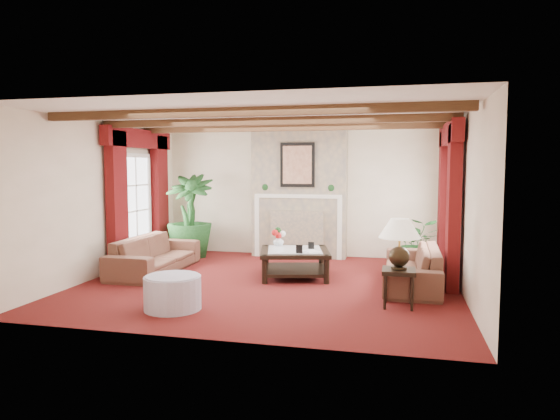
% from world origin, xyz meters
% --- Properties ---
extents(floor, '(6.00, 6.00, 0.00)m').
position_xyz_m(floor, '(0.00, 0.00, 0.00)').
color(floor, '#400C0B').
rests_on(floor, ground).
extents(ceiling, '(6.00, 6.00, 0.00)m').
position_xyz_m(ceiling, '(0.00, 0.00, 2.70)').
color(ceiling, white).
rests_on(ceiling, floor).
extents(back_wall, '(6.00, 0.02, 2.70)m').
position_xyz_m(back_wall, '(0.00, 2.75, 1.35)').
color(back_wall, beige).
rests_on(back_wall, ground).
extents(left_wall, '(0.02, 5.50, 2.70)m').
position_xyz_m(left_wall, '(-3.00, 0.00, 1.35)').
color(left_wall, beige).
rests_on(left_wall, ground).
extents(right_wall, '(0.02, 5.50, 2.70)m').
position_xyz_m(right_wall, '(3.00, 0.00, 1.35)').
color(right_wall, beige).
rests_on(right_wall, ground).
extents(ceiling_beams, '(6.00, 3.00, 0.12)m').
position_xyz_m(ceiling_beams, '(0.00, 0.00, 2.64)').
color(ceiling_beams, '#331B10').
rests_on(ceiling_beams, ceiling).
extents(fireplace, '(2.00, 0.52, 2.70)m').
position_xyz_m(fireplace, '(0.00, 2.55, 2.70)').
color(fireplace, tan).
rests_on(fireplace, ground).
extents(french_door_left, '(0.10, 1.10, 2.16)m').
position_xyz_m(french_door_left, '(-2.97, 1.00, 2.13)').
color(french_door_left, white).
rests_on(french_door_left, ground).
extents(french_door_right, '(0.10, 1.10, 2.16)m').
position_xyz_m(french_door_right, '(2.97, 1.00, 2.13)').
color(french_door_right, white).
rests_on(french_door_right, ground).
extents(curtains_left, '(0.20, 2.40, 2.55)m').
position_xyz_m(curtains_left, '(-2.86, 1.00, 2.55)').
color(curtains_left, '#4A090D').
rests_on(curtains_left, ground).
extents(curtains_right, '(0.20, 2.40, 2.55)m').
position_xyz_m(curtains_right, '(2.86, 1.00, 2.55)').
color(curtains_right, '#4A090D').
rests_on(curtains_right, ground).
extents(sofa_left, '(2.20, 0.65, 0.86)m').
position_xyz_m(sofa_left, '(-2.26, 0.40, 0.43)').
color(sofa_left, '#3F111E').
rests_on(sofa_left, ground).
extents(sofa_right, '(2.17, 0.67, 0.85)m').
position_xyz_m(sofa_right, '(2.27, 0.38, 0.42)').
color(sofa_right, '#3F111E').
rests_on(sofa_right, ground).
extents(potted_palm, '(1.29, 1.93, 0.98)m').
position_xyz_m(potted_palm, '(-2.24, 1.95, 0.49)').
color(potted_palm, black).
rests_on(potted_palm, ground).
extents(small_plant, '(1.03, 1.11, 0.75)m').
position_xyz_m(small_plant, '(2.40, 1.83, 0.37)').
color(small_plant, black).
rests_on(small_plant, ground).
extents(coffee_table, '(1.40, 1.40, 0.48)m').
position_xyz_m(coffee_table, '(0.31, 0.56, 0.24)').
color(coffee_table, black).
rests_on(coffee_table, ground).
extents(side_table, '(0.54, 0.54, 0.52)m').
position_xyz_m(side_table, '(2.06, -0.92, 0.26)').
color(side_table, black).
rests_on(side_table, ground).
extents(ottoman, '(0.77, 0.77, 0.45)m').
position_xyz_m(ottoman, '(-0.89, -1.74, 0.22)').
color(ottoman, '#938A9D').
rests_on(ottoman, ground).
extents(table_lamp, '(0.56, 0.56, 0.71)m').
position_xyz_m(table_lamp, '(2.06, -0.92, 0.88)').
color(table_lamp, black).
rests_on(table_lamp, side_table).
extents(flower_vase, '(0.20, 0.21, 0.19)m').
position_xyz_m(flower_vase, '(-0.06, 0.88, 0.57)').
color(flower_vase, silver).
rests_on(flower_vase, coffee_table).
extents(book, '(0.24, 0.24, 0.30)m').
position_xyz_m(book, '(0.55, 0.33, 0.63)').
color(book, black).
rests_on(book, coffee_table).
extents(photo_frame_a, '(0.11, 0.04, 0.15)m').
position_xyz_m(photo_frame_a, '(0.46, 0.19, 0.55)').
color(photo_frame_a, black).
rests_on(photo_frame_a, coffee_table).
extents(photo_frame_b, '(0.11, 0.03, 0.14)m').
position_xyz_m(photo_frame_b, '(0.58, 0.66, 0.54)').
color(photo_frame_b, black).
rests_on(photo_frame_b, coffee_table).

